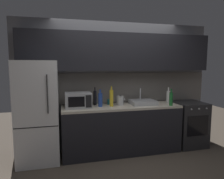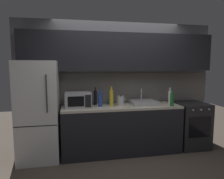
{
  "view_description": "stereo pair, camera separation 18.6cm",
  "coord_description": "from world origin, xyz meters",
  "px_view_note": "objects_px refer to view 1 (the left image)",
  "views": [
    {
      "loc": [
        -1.06,
        -2.66,
        1.64
      ],
      "look_at": [
        -0.19,
        0.9,
        1.21
      ],
      "focal_mm": 32.28,
      "sensor_mm": 36.0,
      "label": 1
    },
    {
      "loc": [
        -0.88,
        -2.7,
        1.64
      ],
      "look_at": [
        -0.19,
        0.9,
        1.21
      ],
      "focal_mm": 32.28,
      "sensor_mm": 36.0,
      "label": 2
    }
  ],
  "objects_px": {
    "microwave": "(78,100)",
    "kettle": "(120,100)",
    "wine_bottle_white": "(168,97)",
    "wine_bottle_green": "(171,99)",
    "oven_range": "(188,124)",
    "wine_bottle_dark": "(95,98)",
    "mug_teal": "(109,102)",
    "wine_bottle_blue": "(100,100)",
    "wine_bottle_yellow": "(111,98)",
    "refrigerator": "(38,112)"
  },
  "relations": [
    {
      "from": "microwave",
      "to": "wine_bottle_yellow",
      "type": "distance_m",
      "value": 0.6
    },
    {
      "from": "mug_teal",
      "to": "oven_range",
      "type": "bearing_deg",
      "value": -6.32
    },
    {
      "from": "microwave",
      "to": "wine_bottle_blue",
      "type": "bearing_deg",
      "value": -2.54
    },
    {
      "from": "kettle",
      "to": "wine_bottle_blue",
      "type": "height_order",
      "value": "wine_bottle_blue"
    },
    {
      "from": "microwave",
      "to": "wine_bottle_white",
      "type": "relative_size",
      "value": 1.45
    },
    {
      "from": "wine_bottle_white",
      "to": "wine_bottle_yellow",
      "type": "xyz_separation_m",
      "value": [
        -1.18,
        -0.05,
        0.03
      ]
    },
    {
      "from": "wine_bottle_blue",
      "to": "wine_bottle_dark",
      "type": "distance_m",
      "value": 0.2
    },
    {
      "from": "microwave",
      "to": "mug_teal",
      "type": "bearing_deg",
      "value": 14.89
    },
    {
      "from": "wine_bottle_green",
      "to": "wine_bottle_white",
      "type": "height_order",
      "value": "same"
    },
    {
      "from": "microwave",
      "to": "mug_teal",
      "type": "distance_m",
      "value": 0.63
    },
    {
      "from": "microwave",
      "to": "wine_bottle_white",
      "type": "bearing_deg",
      "value": 0.56
    },
    {
      "from": "oven_range",
      "to": "wine_bottle_white",
      "type": "bearing_deg",
      "value": 175.41
    },
    {
      "from": "wine_bottle_blue",
      "to": "wine_bottle_white",
      "type": "relative_size",
      "value": 1.01
    },
    {
      "from": "oven_range",
      "to": "mug_teal",
      "type": "height_order",
      "value": "mug_teal"
    },
    {
      "from": "wine_bottle_green",
      "to": "wine_bottle_blue",
      "type": "bearing_deg",
      "value": 170.58
    },
    {
      "from": "wine_bottle_blue",
      "to": "microwave",
      "type": "bearing_deg",
      "value": 177.46
    },
    {
      "from": "refrigerator",
      "to": "microwave",
      "type": "xyz_separation_m",
      "value": [
        0.68,
        0.02,
        0.17
      ]
    },
    {
      "from": "microwave",
      "to": "wine_bottle_dark",
      "type": "height_order",
      "value": "wine_bottle_dark"
    },
    {
      "from": "kettle",
      "to": "wine_bottle_dark",
      "type": "bearing_deg",
      "value": 165.65
    },
    {
      "from": "oven_range",
      "to": "kettle",
      "type": "bearing_deg",
      "value": 177.08
    },
    {
      "from": "wine_bottle_blue",
      "to": "wine_bottle_yellow",
      "type": "relative_size",
      "value": 0.86
    },
    {
      "from": "wine_bottle_yellow",
      "to": "wine_bottle_blue",
      "type": "bearing_deg",
      "value": 176.13
    },
    {
      "from": "oven_range",
      "to": "wine_bottle_green",
      "type": "xyz_separation_m",
      "value": [
        -0.54,
        -0.21,
        0.58
      ]
    },
    {
      "from": "wine_bottle_dark",
      "to": "mug_teal",
      "type": "height_order",
      "value": "wine_bottle_dark"
    },
    {
      "from": "wine_bottle_blue",
      "to": "mug_teal",
      "type": "relative_size",
      "value": 3.16
    },
    {
      "from": "wine_bottle_green",
      "to": "mug_teal",
      "type": "relative_size",
      "value": 3.15
    },
    {
      "from": "wine_bottle_dark",
      "to": "wine_bottle_blue",
      "type": "bearing_deg",
      "value": -70.34
    },
    {
      "from": "wine_bottle_white",
      "to": "wine_bottle_dark",
      "type": "relative_size",
      "value": 0.93
    },
    {
      "from": "refrigerator",
      "to": "wine_bottle_white",
      "type": "bearing_deg",
      "value": 0.83
    },
    {
      "from": "mug_teal",
      "to": "refrigerator",
      "type": "bearing_deg",
      "value": -172.04
    },
    {
      "from": "wine_bottle_green",
      "to": "wine_bottle_yellow",
      "type": "relative_size",
      "value": 0.86
    },
    {
      "from": "wine_bottle_white",
      "to": "microwave",
      "type": "bearing_deg",
      "value": -179.44
    },
    {
      "from": "microwave",
      "to": "wine_bottle_white",
      "type": "xyz_separation_m",
      "value": [
        1.78,
        0.02,
        -0.01
      ]
    },
    {
      "from": "wine_bottle_green",
      "to": "wine_bottle_yellow",
      "type": "height_order",
      "value": "wine_bottle_yellow"
    },
    {
      "from": "microwave",
      "to": "kettle",
      "type": "bearing_deg",
      "value": 3.92
    },
    {
      "from": "oven_range",
      "to": "wine_bottle_blue",
      "type": "xyz_separation_m",
      "value": [
        -1.85,
        0.0,
        0.58
      ]
    },
    {
      "from": "wine_bottle_green",
      "to": "wine_bottle_dark",
      "type": "bearing_deg",
      "value": 163.47
    },
    {
      "from": "microwave",
      "to": "oven_range",
      "type": "bearing_deg",
      "value": -0.5
    },
    {
      "from": "wine_bottle_blue",
      "to": "wine_bottle_yellow",
      "type": "distance_m",
      "value": 0.21
    },
    {
      "from": "wine_bottle_green",
      "to": "wine_bottle_yellow",
      "type": "distance_m",
      "value": 1.12
    },
    {
      "from": "kettle",
      "to": "mug_teal",
      "type": "distance_m",
      "value": 0.22
    },
    {
      "from": "refrigerator",
      "to": "wine_bottle_blue",
      "type": "bearing_deg",
      "value": 0.04
    },
    {
      "from": "wine_bottle_white",
      "to": "wine_bottle_yellow",
      "type": "height_order",
      "value": "wine_bottle_yellow"
    },
    {
      "from": "oven_range",
      "to": "kettle",
      "type": "distance_m",
      "value": 1.55
    },
    {
      "from": "oven_range",
      "to": "wine_bottle_white",
      "type": "xyz_separation_m",
      "value": [
        -0.46,
        0.04,
        0.58
      ]
    },
    {
      "from": "kettle",
      "to": "oven_range",
      "type": "bearing_deg",
      "value": -2.92
    },
    {
      "from": "wine_bottle_green",
      "to": "wine_bottle_white",
      "type": "bearing_deg",
      "value": 71.77
    },
    {
      "from": "kettle",
      "to": "wine_bottle_green",
      "type": "height_order",
      "value": "wine_bottle_green"
    },
    {
      "from": "oven_range",
      "to": "microwave",
      "type": "relative_size",
      "value": 1.96
    },
    {
      "from": "wine_bottle_green",
      "to": "kettle",
      "type": "bearing_deg",
      "value": 162.37
    }
  ]
}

